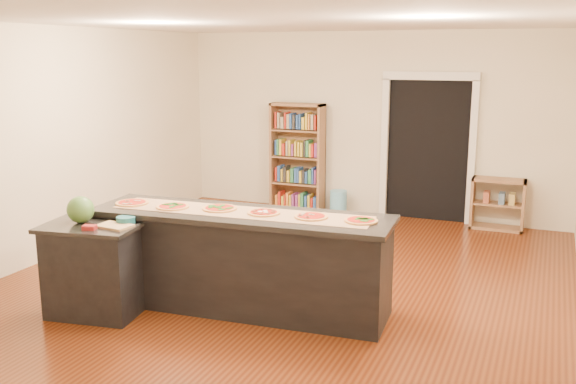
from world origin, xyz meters
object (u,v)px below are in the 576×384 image
at_px(kitchen_island, 241,260).
at_px(low_shelf, 498,204).
at_px(waste_bin, 338,203).
at_px(bookshelf, 297,157).
at_px(watermelon, 81,210).
at_px(side_counter, 95,269).

height_order(kitchen_island, low_shelf, kitchen_island).
height_order(low_shelf, waste_bin, low_shelf).
distance_m(low_shelf, waste_bin, 2.37).
xyz_separation_m(bookshelf, watermelon, (-0.35, -4.68, 0.17)).
height_order(kitchen_island, side_counter, kitchen_island).
bearing_deg(bookshelf, side_counter, -92.76).
bearing_deg(waste_bin, watermelon, -103.11).
bearing_deg(bookshelf, low_shelf, -0.11).
distance_m(bookshelf, watermelon, 4.70).
relative_size(waste_bin, watermelon, 1.50).
height_order(kitchen_island, watermelon, watermelon).
relative_size(kitchen_island, low_shelf, 4.01).
bearing_deg(watermelon, low_shelf, 53.72).
bearing_deg(kitchen_island, low_shelf, 58.57).
relative_size(kitchen_island, side_counter, 3.26).
bearing_deg(low_shelf, side_counter, -125.31).
distance_m(side_counter, watermelon, 0.58).
distance_m(side_counter, waste_bin, 4.70).
bearing_deg(low_shelf, watermelon, -126.28).
distance_m(kitchen_island, side_counter, 1.40).
relative_size(low_shelf, waste_bin, 1.92).
xyz_separation_m(kitchen_island, watermelon, (-1.35, -0.66, 0.53)).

